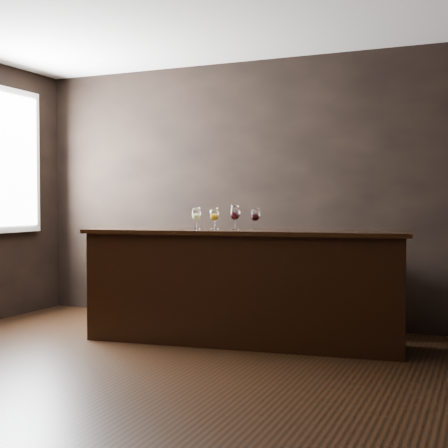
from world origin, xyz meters
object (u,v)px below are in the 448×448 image
at_px(glass_white, 196,215).
at_px(back_bar_shelf, 247,288).
at_px(glass_red_a, 235,214).
at_px(glass_amber, 214,215).
at_px(glass_red_b, 255,215).
at_px(bar_counter, 243,288).

bearing_deg(glass_white, back_bar_shelf, 74.50).
bearing_deg(glass_red_a, glass_white, -176.94).
bearing_deg(glass_amber, glass_red_b, 2.89).
bearing_deg(bar_counter, glass_red_b, -1.33).
relative_size(back_bar_shelf, glass_red_b, 10.88).
distance_m(back_bar_shelf, glass_amber, 1.12).
relative_size(bar_counter, glass_red_b, 14.38).
relative_size(back_bar_shelf, glass_red_a, 9.96).
bearing_deg(glass_amber, glass_white, 173.42).
distance_m(bar_counter, glass_amber, 0.73).
height_order(glass_white, glass_red_a, glass_red_a).
xyz_separation_m(bar_counter, glass_red_b, (0.11, 0.01, 0.67)).
bearing_deg(back_bar_shelf, glass_red_a, -77.52).
relative_size(bar_counter, back_bar_shelf, 1.32).
bearing_deg(back_bar_shelf, bar_counter, -71.46).
distance_m(back_bar_shelf, glass_red_a, 1.11).
distance_m(bar_counter, glass_white, 0.83).
relative_size(bar_counter, glass_amber, 14.36).
relative_size(glass_amber, glass_red_b, 1.00).
bearing_deg(glass_red_b, glass_white, 179.75).
distance_m(back_bar_shelf, glass_red_b, 1.17).
bearing_deg(glass_white, bar_counter, -1.53).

